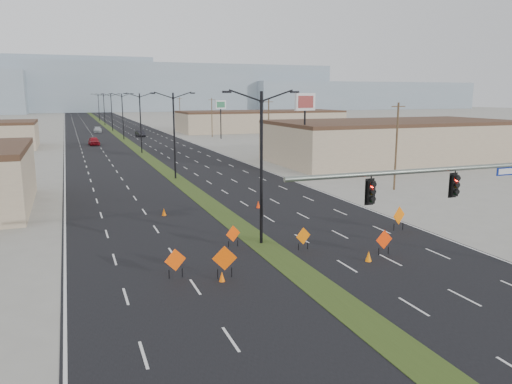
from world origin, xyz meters
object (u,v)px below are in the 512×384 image
object	(u,v)px
car_mid	(140,134)
construction_sign_4	(399,216)
car_left	(94,141)
car_far	(98,130)
cone_2	(258,205)
construction_sign_2	(233,235)
signal_mast	(482,191)
construction_sign_1	(225,259)
streetlight_4	(112,111)
construction_sign_3	(303,237)
cone_1	(369,256)
streetlight_0	(261,163)
pole_sign_east_far	(221,108)
construction_sign_5	(384,240)
streetlight_2	(141,121)
cone_0	(222,277)
streetlight_6	(99,106)
streetlight_1	(174,133)
streetlight_3	(123,115)
cone_3	(164,212)
construction_sign_0	(175,261)
pole_sign_east_near	(305,108)
streetlight_5	(104,108)

from	to	relation	value
car_mid	construction_sign_4	bearing A→B (deg)	-93.74
car_left	car_far	size ratio (longest dim) A/B	0.96
cone_2	construction_sign_2	bearing A→B (deg)	-119.10
signal_mast	construction_sign_1	size ratio (longest dim) A/B	9.00
streetlight_4	construction_sign_3	xyz separation A→B (m)	(2.00, -114.26, -4.55)
construction_sign_4	cone_2	distance (m)	12.62
streetlight_4	cone_1	xyz separation A→B (m)	(4.66, -117.68, -5.09)
streetlight_0	pole_sign_east_far	size ratio (longest dim) A/B	1.18
signal_mast	construction_sign_5	bearing A→B (deg)	114.84
signal_mast	streetlight_2	bearing A→B (deg)	97.39
car_left	construction_sign_4	distance (m)	75.59
cone_1	car_far	bearing A→B (deg)	94.45
car_left	cone_2	distance (m)	63.94
cone_0	cone_1	world-z (taller)	cone_1
signal_mast	construction_sign_5	xyz separation A→B (m)	(-2.34, 5.05, -3.85)
streetlight_6	cone_0	bearing A→B (deg)	-91.47
streetlight_1	cone_0	bearing A→B (deg)	-97.55
car_mid	construction_sign_2	bearing A→B (deg)	-101.66
streetlight_3	streetlight_4	distance (m)	28.00
streetlight_1	cone_3	xyz separation A→B (m)	(-4.65, -17.92, -5.10)
car_far	pole_sign_east_far	xyz separation A→B (m)	(24.87, -29.43, 6.16)
car_far	signal_mast	bearing A→B (deg)	-80.56
car_left	cone_0	xyz separation A→B (m)	(2.40, -78.77, -0.53)
car_mid	construction_sign_1	world-z (taller)	construction_sign_1
streetlight_3	construction_sign_0	xyz separation A→B (m)	(-6.66, -88.34, -4.44)
construction_sign_4	streetlight_0	bearing A→B (deg)	158.50
streetlight_1	cone_1	distance (m)	34.38
cone_2	streetlight_0	bearing A→B (deg)	-109.84
car_mid	construction_sign_5	bearing A→B (deg)	-96.53
construction_sign_5	cone_1	xyz separation A→B (m)	(-1.56, -0.73, -0.61)
car_mid	pole_sign_east_far	world-z (taller)	pole_sign_east_far
streetlight_6	construction_sign_5	world-z (taller)	streetlight_6
construction_sign_4	construction_sign_1	bearing A→B (deg)	179.09
pole_sign_east_near	pole_sign_east_far	bearing A→B (deg)	68.42
streetlight_6	construction_sign_1	world-z (taller)	streetlight_6
streetlight_2	car_left	xyz separation A→B (m)	(-6.87, 17.05, -4.61)
construction_sign_0	cone_1	world-z (taller)	construction_sign_0
construction_sign_1	construction_sign_5	world-z (taller)	construction_sign_1
construction_sign_5	pole_sign_east_near	distance (m)	35.19
streetlight_0	construction_sign_3	xyz separation A→B (m)	(2.00, -2.26, -4.55)
construction_sign_0	construction_sign_2	world-z (taller)	construction_sign_0
construction_sign_4	construction_sign_5	bearing A→B (deg)	-153.34
construction_sign_4	construction_sign_2	bearing A→B (deg)	159.31
cone_2	construction_sign_0	bearing A→B (deg)	-125.65
car_left	construction_sign_4	xyz separation A→B (m)	(17.48, -73.54, 0.25)
streetlight_5	car_mid	xyz separation A→B (m)	(4.53, -49.31, -4.71)
construction_sign_5	cone_2	xyz separation A→B (m)	(-2.62, 14.93, -0.62)
streetlight_0	cone_1	xyz separation A→B (m)	(4.66, -5.68, -5.09)
construction_sign_5	streetlight_2	bearing A→B (deg)	92.79
cone_1	cone_3	distance (m)	18.31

